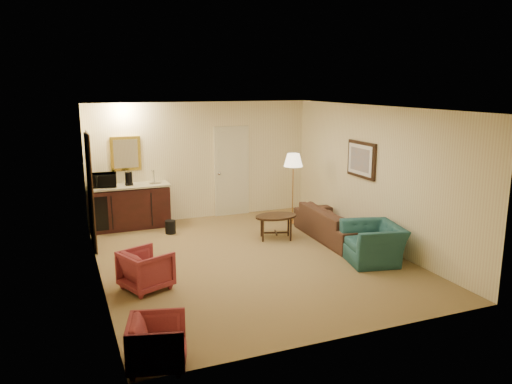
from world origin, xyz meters
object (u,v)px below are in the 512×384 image
at_px(teal_armchair, 373,237).
at_px(microwave, 103,179).
at_px(rose_chair_far, 157,341).
at_px(wetbar_cabinet, 130,207).
at_px(sofa, 335,219).
at_px(floor_lamp, 293,188).
at_px(rose_chair_near, 146,268).
at_px(coffee_maker, 129,179).
at_px(coffee_table, 276,227).
at_px(waste_bin, 170,227).

relative_size(teal_armchair, microwave, 1.97).
bearing_deg(rose_chair_far, wetbar_cabinet, 9.54).
xyz_separation_m(teal_armchair, rose_chair_far, (-4.05, -1.90, -0.13)).
relative_size(sofa, microwave, 4.09).
bearing_deg(teal_armchair, floor_lamp, -164.16).
relative_size(rose_chair_near, coffee_maker, 2.33).
bearing_deg(coffee_table, wetbar_cabinet, 143.95).
xyz_separation_m(sofa, coffee_table, (-1.07, 0.42, -0.17)).
bearing_deg(waste_bin, coffee_table, -31.31).
distance_m(coffee_table, floor_lamp, 1.35).
relative_size(wetbar_cabinet, rose_chair_far, 2.67).
relative_size(sofa, coffee_maker, 7.34).
bearing_deg(teal_armchair, waste_bin, -123.73).
xyz_separation_m(teal_armchair, coffee_maker, (-3.55, 3.61, 0.62)).
xyz_separation_m(sofa, floor_lamp, (-0.25, 1.36, 0.36)).
relative_size(teal_armchair, rose_chair_near, 1.52).
relative_size(teal_armchair, coffee_maker, 3.54).
distance_m(rose_chair_far, waste_bin, 4.95).
xyz_separation_m(coffee_table, coffee_maker, (-2.53, 1.83, 0.82)).
bearing_deg(sofa, rose_chair_near, 107.98).
bearing_deg(teal_armchair, sofa, -170.48).
xyz_separation_m(floor_lamp, waste_bin, (-2.66, 0.19, -0.63)).
height_order(rose_chair_near, waste_bin, rose_chair_near).
xyz_separation_m(teal_armchair, rose_chair_near, (-3.80, 0.26, -0.11)).
distance_m(teal_armchair, rose_chair_near, 3.81).
relative_size(coffee_table, microwave, 1.64).
bearing_deg(microwave, coffee_table, -24.55).
height_order(sofa, waste_bin, sofa).
height_order(wetbar_cabinet, floor_lamp, floor_lamp).
bearing_deg(microwave, coffee_maker, 4.39).
xyz_separation_m(rose_chair_near, floor_lamp, (3.60, 2.46, 0.44)).
bearing_deg(floor_lamp, wetbar_cabinet, 164.88).
height_order(coffee_table, microwave, microwave).
relative_size(floor_lamp, microwave, 3.02).
bearing_deg(sofa, microwave, 63.04).
distance_m(wetbar_cabinet, rose_chair_far, 5.54).
xyz_separation_m(teal_armchair, floor_lamp, (-0.20, 2.71, 0.33)).
bearing_deg(wetbar_cabinet, microwave, 178.59).
bearing_deg(coffee_table, microwave, 148.54).
relative_size(wetbar_cabinet, waste_bin, 6.11).
xyz_separation_m(coffee_table, waste_bin, (-1.85, 1.12, -0.10)).
relative_size(wetbar_cabinet, teal_armchair, 1.64).
relative_size(rose_chair_near, waste_bin, 2.45).
xyz_separation_m(wetbar_cabinet, rose_chair_near, (-0.25, -3.36, -0.13)).
height_order(wetbar_cabinet, coffee_table, wetbar_cabinet).
height_order(floor_lamp, microwave, floor_lamp).
relative_size(sofa, teal_armchair, 2.07).
distance_m(sofa, coffee_table, 1.16).
height_order(wetbar_cabinet, waste_bin, wetbar_cabinet).
bearing_deg(coffee_table, coffee_maker, 144.06).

